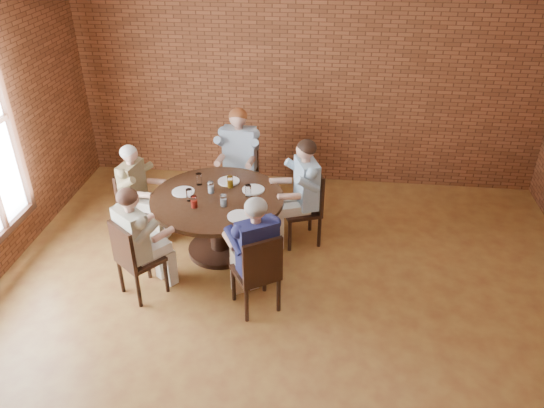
# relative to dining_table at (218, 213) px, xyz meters

# --- Properties ---
(floor) EXTENTS (7.00, 7.00, 0.00)m
(floor) POSITION_rel_dining_table_xyz_m (0.90, -1.49, -0.53)
(floor) COLOR olive
(floor) RESTS_ON ground
(wall_back) EXTENTS (7.00, 0.00, 7.00)m
(wall_back) POSITION_rel_dining_table_xyz_m (0.90, 2.01, 1.17)
(wall_back) COLOR brown
(wall_back) RESTS_ON ground
(dining_table) EXTENTS (1.52, 1.52, 0.75)m
(dining_table) POSITION_rel_dining_table_xyz_m (0.00, 0.00, 0.00)
(dining_table) COLOR black
(dining_table) RESTS_ON floor
(chair_a) EXTENTS (0.55, 0.55, 0.94)m
(chair_a) POSITION_rel_dining_table_xyz_m (1.02, 0.38, -0.02)
(chair_a) COLOR black
(chair_a) RESTS_ON floor
(diner_a) EXTENTS (0.80, 0.72, 1.34)m
(diner_a) POSITION_rel_dining_table_xyz_m (0.94, 0.35, 0.14)
(diner_a) COLOR teal
(diner_a) RESTS_ON floor
(chair_b) EXTENTS (0.47, 0.47, 0.96)m
(chair_b) POSITION_rel_dining_table_xyz_m (0.06, 1.20, -0.01)
(chair_b) COLOR black
(chair_b) RESTS_ON floor
(diner_b) EXTENTS (0.59, 0.71, 1.38)m
(diner_b) POSITION_rel_dining_table_xyz_m (0.06, 1.11, 0.16)
(diner_b) COLOR #95A9BE
(diner_b) RESTS_ON floor
(chair_c) EXTENTS (0.44, 0.44, 0.88)m
(chair_c) POSITION_rel_dining_table_xyz_m (-1.10, 0.22, -0.05)
(chair_c) COLOR black
(chair_c) RESTS_ON floor
(diner_c) EXTENTS (0.65, 0.57, 1.23)m
(diner_c) POSITION_rel_dining_table_xyz_m (-1.03, 0.20, 0.09)
(diner_c) COLOR brown
(diner_c) RESTS_ON floor
(chair_d) EXTENTS (0.56, 0.56, 0.91)m
(chair_d) POSITION_rel_dining_table_xyz_m (-0.70, -0.89, -0.03)
(chair_d) COLOR black
(chair_d) RESTS_ON floor
(diner_d) EXTENTS (0.77, 0.79, 1.28)m
(diner_d) POSITION_rel_dining_table_xyz_m (-0.66, -0.83, 0.11)
(diner_d) COLOR #C3AA99
(diner_d) RESTS_ON floor
(chair_e) EXTENTS (0.57, 0.57, 0.92)m
(chair_e) POSITION_rel_dining_table_xyz_m (0.61, -0.98, -0.03)
(chair_e) COLOR black
(chair_e) RESTS_ON floor
(diner_e) EXTENTS (0.77, 0.80, 1.31)m
(diner_e) POSITION_rel_dining_table_xyz_m (0.57, -0.91, 0.12)
(diner_e) COLOR #191C48
(diner_e) RESTS_ON floor
(plate_a) EXTENTS (0.26, 0.26, 0.01)m
(plate_a) POSITION_rel_dining_table_xyz_m (0.38, 0.20, 0.23)
(plate_a) COLOR white
(plate_a) RESTS_ON dining_table
(plate_b) EXTENTS (0.26, 0.26, 0.01)m
(plate_b) POSITION_rel_dining_table_xyz_m (0.06, 0.37, 0.23)
(plate_b) COLOR white
(plate_b) RESTS_ON dining_table
(plate_c) EXTENTS (0.26, 0.26, 0.01)m
(plate_c) POSITION_rel_dining_table_xyz_m (-0.41, 0.06, 0.23)
(plate_c) COLOR white
(plate_c) RESTS_ON dining_table
(plate_d) EXTENTS (0.26, 0.26, 0.01)m
(plate_d) POSITION_rel_dining_table_xyz_m (0.32, -0.39, 0.23)
(plate_d) COLOR white
(plate_d) RESTS_ON dining_table
(glass_a) EXTENTS (0.07, 0.07, 0.14)m
(glass_a) POSITION_rel_dining_table_xyz_m (0.35, 0.06, 0.29)
(glass_a) COLOR white
(glass_a) RESTS_ON dining_table
(glass_b) EXTENTS (0.07, 0.07, 0.14)m
(glass_b) POSITION_rel_dining_table_xyz_m (0.11, 0.24, 0.29)
(glass_b) COLOR white
(glass_b) RESTS_ON dining_table
(glass_c) EXTENTS (0.07, 0.07, 0.14)m
(glass_c) POSITION_rel_dining_table_xyz_m (-0.27, 0.27, 0.29)
(glass_c) COLOR white
(glass_c) RESTS_ON dining_table
(glass_d) EXTENTS (0.07, 0.07, 0.14)m
(glass_d) POSITION_rel_dining_table_xyz_m (-0.09, 0.09, 0.29)
(glass_d) COLOR white
(glass_d) RESTS_ON dining_table
(glass_e) EXTENTS (0.07, 0.07, 0.14)m
(glass_e) POSITION_rel_dining_table_xyz_m (-0.29, -0.11, 0.29)
(glass_e) COLOR white
(glass_e) RESTS_ON dining_table
(glass_f) EXTENTS (0.07, 0.07, 0.14)m
(glass_f) POSITION_rel_dining_table_xyz_m (-0.20, -0.26, 0.29)
(glass_f) COLOR white
(glass_f) RESTS_ON dining_table
(glass_g) EXTENTS (0.07, 0.07, 0.14)m
(glass_g) POSITION_rel_dining_table_xyz_m (0.11, -0.19, 0.29)
(glass_g) COLOR white
(glass_g) RESTS_ON dining_table
(smartphone) EXTENTS (0.07, 0.14, 0.01)m
(smartphone) POSITION_rel_dining_table_xyz_m (0.39, -0.35, 0.23)
(smartphone) COLOR black
(smartphone) RESTS_ON dining_table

